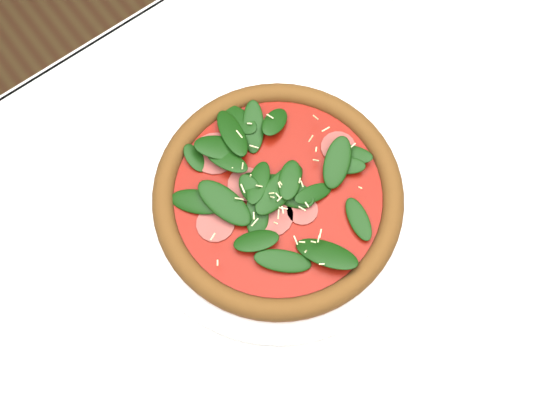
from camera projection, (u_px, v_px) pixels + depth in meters
ground at (292, 298)px, 1.55m from camera, size 6.00×6.00×0.00m
dining_table at (306, 220)px, 0.93m from camera, size 1.21×0.81×0.75m
plate at (278, 200)px, 0.83m from camera, size 0.39×0.39×0.02m
pizza at (278, 194)px, 0.81m from camera, size 0.42×0.42×0.04m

